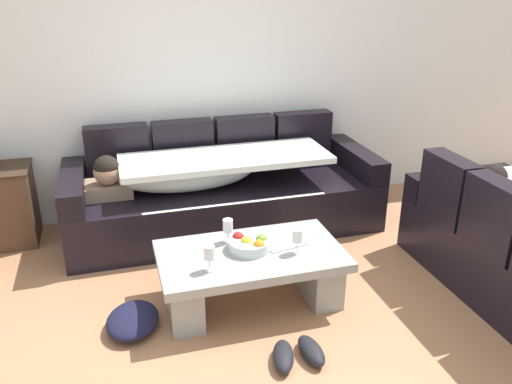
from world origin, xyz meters
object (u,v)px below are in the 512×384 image
coffee_table (251,271)px  fruit_bowl (250,244)px  wine_glass_far_back (228,226)px  pair_of_shoes (297,354)px  couch_along_wall (219,193)px  crumpled_garment (133,320)px  open_magazine (283,242)px  wine_glass_near_left (209,254)px  wine_glass_near_right (297,237)px

coffee_table → fruit_bowl: 0.19m
fruit_bowl → wine_glass_far_back: (-0.11, 0.14, 0.07)m
fruit_bowl → wine_glass_far_back: size_ratio=1.69×
pair_of_shoes → couch_along_wall: bearing=91.8°
wine_glass_far_back → coffee_table: bearing=-57.5°
crumpled_garment → open_magazine: bearing=7.7°
wine_glass_near_left → wine_glass_far_back: same height
coffee_table → wine_glass_near_left: wine_glass_near_left is taller
open_magazine → pair_of_shoes: (-0.15, -0.70, -0.34)m
wine_glass_near_left → wine_glass_near_right: 0.58m
couch_along_wall → pair_of_shoes: bearing=-88.2°
wine_glass_far_back → open_magazine: bearing=-17.3°
couch_along_wall → fruit_bowl: couch_along_wall is taller
coffee_table → open_magazine: bearing=14.2°
wine_glass_far_back → open_magazine: (0.35, -0.11, -0.11)m
coffee_table → pair_of_shoes: bearing=-81.4°
wine_glass_far_back → couch_along_wall: bearing=81.4°
coffee_table → wine_glass_near_right: bearing=-18.7°
wine_glass_near_right → wine_glass_near_left: bearing=-174.4°
couch_along_wall → crumpled_garment: bearing=-123.6°
couch_along_wall → wine_glass_near_left: 1.37m
wine_glass_far_back → open_magazine: wine_glass_far_back is taller
wine_glass_near_right → wine_glass_far_back: 0.47m
fruit_bowl → wine_glass_near_left: bearing=-148.6°
couch_along_wall → open_magazine: size_ratio=9.27×
fruit_bowl → crumpled_garment: (-0.79, -0.11, -0.36)m
open_magazine → crumpled_garment: (-1.03, -0.14, -0.33)m
wine_glass_near_right → crumpled_garment: bearing=179.0°
open_magazine → crumpled_garment: size_ratio=0.70×
fruit_bowl → pair_of_shoes: (0.09, -0.67, -0.38)m
coffee_table → open_magazine: (0.24, 0.06, 0.15)m
fruit_bowl → open_magazine: (0.24, 0.03, -0.04)m
coffee_table → fruit_bowl: (0.00, 0.03, 0.18)m
couch_along_wall → wine_glass_near_left: couch_along_wall is taller
coffee_table → pair_of_shoes: 0.67m
open_magazine → couch_along_wall: bearing=87.5°
pair_of_shoes → wine_glass_near_left: bearing=129.4°
wine_glass_near_left → crumpled_garment: wine_glass_near_left is taller
pair_of_shoes → coffee_table: bearing=98.6°
wine_glass_far_back → crumpled_garment: (-0.67, -0.25, -0.44)m
coffee_table → open_magazine: open_magazine is taller
wine_glass_near_right → wine_glass_far_back: (-0.39, 0.27, 0.00)m
fruit_bowl → wine_glass_near_right: wine_glass_near_right is taller
couch_along_wall → crumpled_garment: size_ratio=6.49×
wine_glass_near_left → wine_glass_near_right: size_ratio=1.00×
couch_along_wall → coffee_table: 1.17m
fruit_bowl → crumpled_garment: fruit_bowl is taller
wine_glass_far_back → pair_of_shoes: (0.21, -0.81, -0.45)m
coffee_table → open_magazine: size_ratio=4.29×
couch_along_wall → wine_glass_near_right: couch_along_wall is taller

